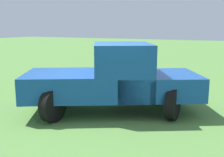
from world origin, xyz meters
name	(u,v)px	position (x,y,z in m)	size (l,w,h in m)	color
ground_plane	(109,111)	(0.00, 0.00, 0.00)	(80.00, 80.00, 0.00)	#54843D
pickup_truck	(116,77)	(0.07, -0.18, 0.95)	(3.81, 4.85, 1.83)	black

